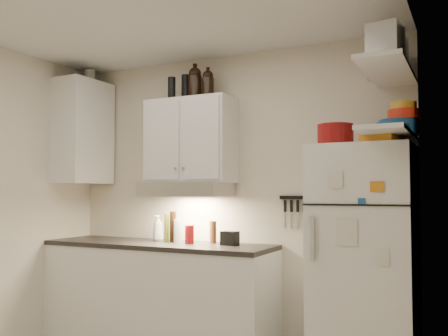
% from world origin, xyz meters
% --- Properties ---
extents(back_wall, '(3.20, 0.02, 2.60)m').
position_xyz_m(back_wall, '(0.00, 1.51, 1.30)').
color(back_wall, beige).
rests_on(back_wall, ground).
extents(right_wall, '(0.02, 3.00, 2.60)m').
position_xyz_m(right_wall, '(1.61, 0.00, 1.30)').
color(right_wall, beige).
rests_on(right_wall, ground).
extents(base_cabinet, '(2.10, 0.60, 0.88)m').
position_xyz_m(base_cabinet, '(-0.55, 1.20, 0.44)').
color(base_cabinet, white).
rests_on(base_cabinet, floor).
extents(countertop, '(2.10, 0.62, 0.04)m').
position_xyz_m(countertop, '(-0.55, 1.20, 0.90)').
color(countertop, '#272422').
rests_on(countertop, base_cabinet).
extents(upper_cabinet, '(0.80, 0.33, 0.75)m').
position_xyz_m(upper_cabinet, '(-0.30, 1.33, 1.83)').
color(upper_cabinet, white).
rests_on(upper_cabinet, back_wall).
extents(side_cabinet, '(0.33, 0.55, 1.00)m').
position_xyz_m(side_cabinet, '(-1.44, 1.20, 1.95)').
color(side_cabinet, white).
rests_on(side_cabinet, left_wall).
extents(range_hood, '(0.76, 0.46, 0.12)m').
position_xyz_m(range_hood, '(-0.30, 1.27, 1.39)').
color(range_hood, silver).
rests_on(range_hood, back_wall).
extents(fridge, '(0.70, 0.68, 1.70)m').
position_xyz_m(fridge, '(1.25, 1.16, 0.85)').
color(fridge, white).
rests_on(fridge, floor).
extents(shelf_hi, '(0.30, 0.95, 0.03)m').
position_xyz_m(shelf_hi, '(1.45, 1.02, 2.20)').
color(shelf_hi, white).
rests_on(shelf_hi, right_wall).
extents(shelf_lo, '(0.30, 0.95, 0.03)m').
position_xyz_m(shelf_lo, '(1.45, 1.02, 1.76)').
color(shelf_lo, white).
rests_on(shelf_lo, right_wall).
extents(knife_strip, '(0.42, 0.02, 0.03)m').
position_xyz_m(knife_strip, '(0.70, 1.49, 1.32)').
color(knife_strip, black).
rests_on(knife_strip, back_wall).
extents(dutch_oven, '(0.27, 0.27, 0.15)m').
position_xyz_m(dutch_oven, '(1.08, 1.01, 1.77)').
color(dutch_oven, maroon).
rests_on(dutch_oven, fridge).
extents(book_stack, '(0.28, 0.32, 0.09)m').
position_xyz_m(book_stack, '(1.41, 0.99, 1.75)').
color(book_stack, orange).
rests_on(book_stack, fridge).
extents(spice_jar, '(0.06, 0.06, 0.10)m').
position_xyz_m(spice_jar, '(1.33, 1.15, 1.75)').
color(spice_jar, silver).
rests_on(spice_jar, fridge).
extents(stock_pot, '(0.29, 0.29, 0.19)m').
position_xyz_m(stock_pot, '(1.39, 1.34, 2.31)').
color(stock_pot, silver).
rests_on(stock_pot, shelf_hi).
extents(tin_a, '(0.24, 0.22, 0.21)m').
position_xyz_m(tin_a, '(1.46, 0.99, 2.32)').
color(tin_a, '#AAAAAD').
rests_on(tin_a, shelf_hi).
extents(tin_b, '(0.22, 0.22, 0.20)m').
position_xyz_m(tin_b, '(1.48, 0.68, 2.31)').
color(tin_b, '#AAAAAD').
rests_on(tin_b, shelf_hi).
extents(bowl_teal, '(0.29, 0.29, 0.11)m').
position_xyz_m(bowl_teal, '(1.49, 1.28, 1.83)').
color(bowl_teal, '#19538B').
rests_on(bowl_teal, shelf_lo).
extents(bowl_orange, '(0.23, 0.23, 0.07)m').
position_xyz_m(bowl_orange, '(1.52, 1.26, 1.92)').
color(bowl_orange, red).
rests_on(bowl_orange, bowl_teal).
extents(bowl_yellow, '(0.18, 0.18, 0.06)m').
position_xyz_m(bowl_yellow, '(1.52, 1.26, 1.99)').
color(bowl_yellow, gold).
rests_on(bowl_yellow, bowl_orange).
extents(plates, '(0.24, 0.24, 0.05)m').
position_xyz_m(plates, '(1.48, 0.94, 1.80)').
color(plates, '#19538B').
rests_on(plates, shelf_lo).
extents(growler_a, '(0.14, 0.14, 0.30)m').
position_xyz_m(growler_a, '(-0.26, 1.34, 2.35)').
color(growler_a, black).
rests_on(growler_a, upper_cabinet).
extents(growler_b, '(0.12, 0.12, 0.25)m').
position_xyz_m(growler_b, '(-0.12, 1.33, 2.32)').
color(growler_b, black).
rests_on(growler_b, upper_cabinet).
extents(thermos_a, '(0.11, 0.11, 0.24)m').
position_xyz_m(thermos_a, '(-0.38, 1.38, 2.32)').
color(thermos_a, black).
rests_on(thermos_a, upper_cabinet).
extents(thermos_b, '(0.09, 0.09, 0.20)m').
position_xyz_m(thermos_b, '(-0.45, 1.26, 2.30)').
color(thermos_b, black).
rests_on(thermos_b, upper_cabinet).
extents(side_jar, '(0.13, 0.13, 0.14)m').
position_xyz_m(side_jar, '(-1.46, 1.31, 2.52)').
color(side_jar, silver).
rests_on(side_jar, side_cabinet).
extents(soap_bottle, '(0.13, 0.13, 0.26)m').
position_xyz_m(soap_bottle, '(-0.63, 1.31, 1.05)').
color(soap_bottle, white).
rests_on(soap_bottle, countertop).
extents(pepper_mill, '(0.08, 0.08, 0.19)m').
position_xyz_m(pepper_mill, '(-0.08, 1.36, 1.02)').
color(pepper_mill, brown).
rests_on(pepper_mill, countertop).
extents(oil_bottle, '(0.06, 0.06, 0.25)m').
position_xyz_m(oil_bottle, '(-0.51, 1.29, 1.05)').
color(oil_bottle, '#545C17').
rests_on(oil_bottle, countertop).
extents(vinegar_bottle, '(0.07, 0.07, 0.27)m').
position_xyz_m(vinegar_bottle, '(-0.44, 1.27, 1.06)').
color(vinegar_bottle, black).
rests_on(vinegar_bottle, countertop).
extents(clear_bottle, '(0.09, 0.09, 0.21)m').
position_xyz_m(clear_bottle, '(-0.38, 1.25, 1.02)').
color(clear_bottle, silver).
rests_on(clear_bottle, countertop).
extents(red_jar, '(0.08, 0.08, 0.16)m').
position_xyz_m(red_jar, '(-0.24, 1.22, 1.00)').
color(red_jar, maroon).
rests_on(red_jar, countertop).
extents(caddy, '(0.15, 0.11, 0.12)m').
position_xyz_m(caddy, '(0.12, 1.27, 0.98)').
color(caddy, black).
rests_on(caddy, countertop).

